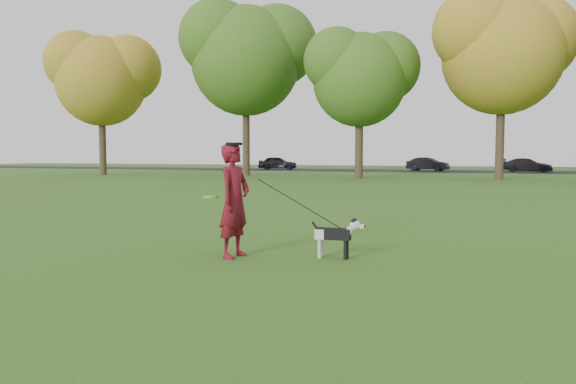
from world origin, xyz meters
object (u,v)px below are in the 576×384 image
(man, at_px, (234,200))
(car_right, at_px, (527,165))
(car_mid, at_px, (428,164))
(car_left, at_px, (278,163))
(dog, at_px, (337,233))

(man, distance_m, car_right, 41.21)
(car_mid, bearing_deg, man, -164.94)
(man, distance_m, car_left, 42.85)
(man, height_order, car_left, man)
(man, relative_size, dog, 2.08)
(car_left, bearing_deg, man, -171.84)
(dog, bearing_deg, man, -165.71)
(car_right, bearing_deg, dog, 179.21)
(dog, distance_m, car_left, 42.99)
(car_left, height_order, car_mid, car_left)
(car_right, bearing_deg, car_left, 97.33)
(dog, bearing_deg, car_mid, 92.76)
(car_right, bearing_deg, car_mid, 97.33)
(dog, height_order, car_left, car_left)
(car_left, relative_size, car_right, 0.93)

